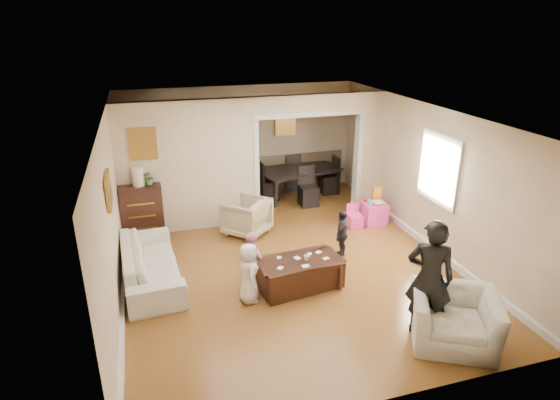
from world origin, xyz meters
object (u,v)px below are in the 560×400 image
object	(u,v)px
table_lamp	(138,176)
coffee_table	(299,273)
cyan_cup	(370,202)
dining_table	(299,182)
armchair_back	(246,217)
coffee_cup	(307,258)
adult_person	(430,278)
armchair_front	(454,319)
child_toddler	(342,234)
child_kneel_b	(252,259)
play_table	(373,213)
child_kneel_a	(249,273)
dresser	(142,212)
sofa	(150,263)

from	to	relation	value
table_lamp	coffee_table	xyz separation A→B (m)	(2.32, -2.58, -1.02)
cyan_cup	dining_table	distance (m)	2.21
armchair_back	cyan_cup	world-z (taller)	armchair_back
armchair_back	coffee_cup	bearing A→B (deg)	57.66
cyan_cup	adult_person	xyz separation A→B (m)	(-0.91, -3.44, 0.33)
armchair_front	child_toddler	bearing A→B (deg)	128.29
coffee_table	child_kneel_b	distance (m)	0.79
coffee_cup	child_toddler	bearing A→B (deg)	40.10
coffee_table	dining_table	distance (m)	4.13
armchair_front	table_lamp	xyz separation A→B (m)	(-3.82, 4.43, 0.91)
dining_table	coffee_table	bearing A→B (deg)	-120.47
dining_table	cyan_cup	bearing A→B (deg)	-79.21
coffee_table	play_table	bearing A→B (deg)	40.26
coffee_table	child_toddler	size ratio (longest dim) A/B	1.44
child_kneel_b	adult_person	bearing A→B (deg)	-162.13
play_table	armchair_back	bearing A→B (deg)	174.25
coffee_cup	child_toddler	world-z (taller)	child_toddler
table_lamp	child_toddler	xyz separation A→B (m)	(3.37, -1.83, -0.81)
adult_person	cyan_cup	bearing A→B (deg)	-73.31
armchair_front	child_toddler	size ratio (longest dim) A/B	1.20
armchair_front	play_table	world-z (taller)	armchair_front
adult_person	child_kneel_a	distance (m)	2.56
coffee_cup	armchair_back	bearing A→B (deg)	101.63
child_kneel_a	armchair_front	bearing A→B (deg)	-124.41
dining_table	armchair_back	bearing A→B (deg)	-146.20
cyan_cup	dresser	bearing A→B (deg)	171.06
cyan_cup	child_kneel_a	xyz separation A→B (m)	(-3.02, -2.02, -0.03)
cyan_cup	child_kneel_a	size ratio (longest dim) A/B	0.08
armchair_front	dresser	size ratio (longest dim) A/B	0.99
sofa	coffee_cup	bearing A→B (deg)	-114.96
sofa	child_toddler	world-z (taller)	child_toddler
dresser	coffee_table	size ratio (longest dim) A/B	0.83
sofa	coffee_table	distance (m)	2.42
coffee_cup	child_toddler	xyz separation A→B (m)	(0.95, 0.80, -0.08)
cyan_cup	child_kneel_a	distance (m)	3.64
child_kneel_b	armchair_front	bearing A→B (deg)	-162.86
child_kneel_a	child_toddler	bearing A→B (deg)	-63.21
child_toddler	table_lamp	bearing A→B (deg)	-77.06
armchair_back	dining_table	distance (m)	2.41
table_lamp	dining_table	xyz separation A→B (m)	(3.65, 1.33, -0.93)
table_lamp	play_table	bearing A→B (deg)	-8.14
armchair_front	sofa	bearing A→B (deg)	172.34
armchair_back	adult_person	distance (m)	4.11
armchair_front	child_toddler	world-z (taller)	child_toddler
cyan_cup	table_lamp	bearing A→B (deg)	171.06
armchair_back	coffee_cup	world-z (taller)	armchair_back
table_lamp	child_kneel_b	world-z (taller)	table_lamp
child_kneel_a	play_table	bearing A→B (deg)	-54.96
play_table	child_kneel_b	world-z (taller)	child_kneel_b
dining_table	child_kneel_a	xyz separation A→B (m)	(-2.18, -4.06, 0.14)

